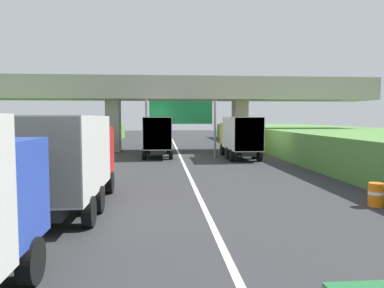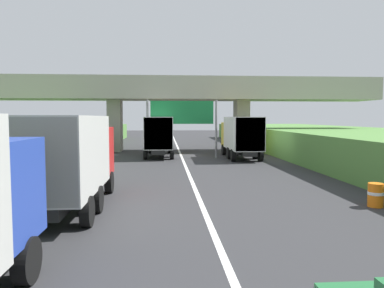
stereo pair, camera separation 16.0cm
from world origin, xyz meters
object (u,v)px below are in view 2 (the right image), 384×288
object	(u,v)px
overhead_highway_sign	(182,116)
truck_yellow	(241,135)
truck_orange	(159,134)
truck_red	(70,157)
construction_barrel_2	(376,195)

from	to	relation	value
overhead_highway_sign	truck_yellow	world-z (taller)	overhead_highway_sign
truck_orange	truck_yellow	bearing A→B (deg)	-15.53
overhead_highway_sign	truck_red	world-z (taller)	overhead_highway_sign
overhead_highway_sign	construction_barrel_2	distance (m)	18.47
truck_orange	truck_red	size ratio (longest dim) A/B	1.00
truck_orange	overhead_highway_sign	bearing A→B (deg)	-39.12
truck_red	construction_barrel_2	bearing A→B (deg)	-2.52
truck_orange	construction_barrel_2	bearing A→B (deg)	-65.45
truck_yellow	construction_barrel_2	world-z (taller)	truck_yellow
truck_yellow	construction_barrel_2	xyz separation A→B (m)	(1.68, -16.68, -1.47)
overhead_highway_sign	truck_orange	world-z (taller)	overhead_highway_sign
truck_red	overhead_highway_sign	bearing A→B (deg)	73.51
truck_orange	truck_red	distance (m)	18.30
overhead_highway_sign	construction_barrel_2	xyz separation A→B (m)	(6.54, -16.99, -3.08)
construction_barrel_2	truck_red	bearing A→B (deg)	177.48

